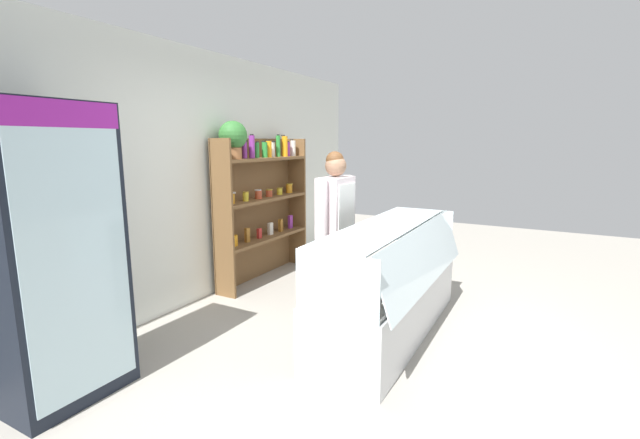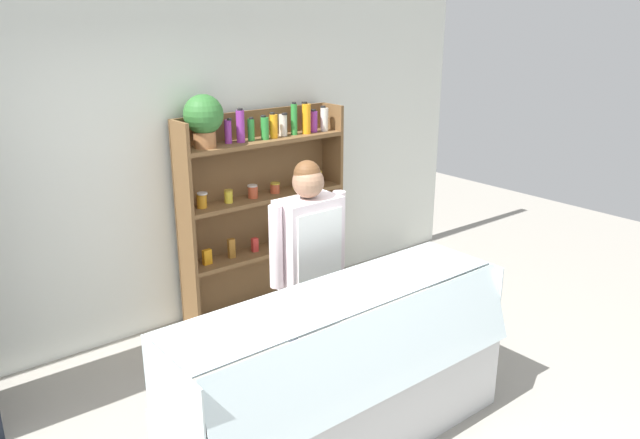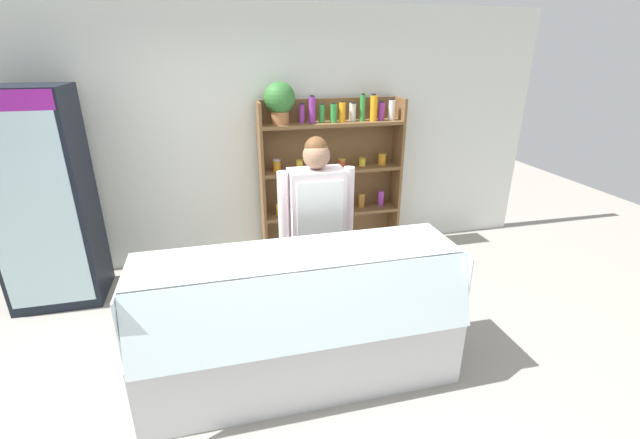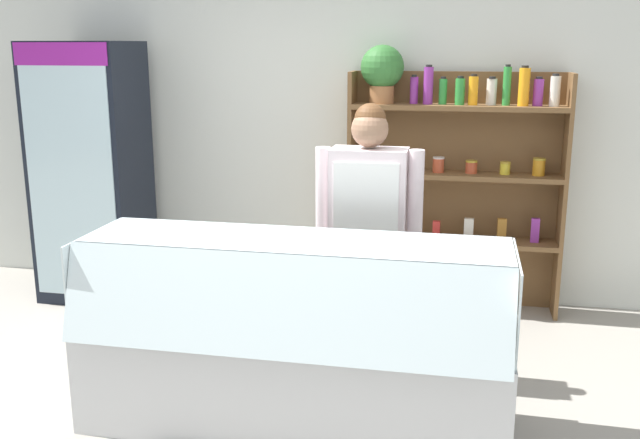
# 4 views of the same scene
# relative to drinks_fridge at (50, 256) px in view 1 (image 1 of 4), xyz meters

# --- Properties ---
(ground_plane) EXTENTS (12.00, 12.00, 0.00)m
(ground_plane) POSITION_rel_drinks_fridge_xyz_m (1.88, -1.68, -0.99)
(ground_plane) COLOR gray
(back_wall) EXTENTS (6.80, 0.10, 2.70)m
(back_wall) POSITION_rel_drinks_fridge_xyz_m (1.88, 0.54, 0.36)
(back_wall) COLOR silver
(back_wall) RESTS_ON ground
(drinks_fridge) EXTENTS (0.77, 0.62, 1.99)m
(drinks_fridge) POSITION_rel_drinks_fridge_xyz_m (0.00, 0.00, 0.00)
(drinks_fridge) COLOR black
(drinks_fridge) RESTS_ON ground
(shelving_unit) EXTENTS (1.57, 0.32, 1.96)m
(shelving_unit) POSITION_rel_drinks_fridge_xyz_m (2.68, 0.32, 0.15)
(shelving_unit) COLOR brown
(shelving_unit) RESTS_ON ground
(deli_display_case) EXTENTS (2.20, 0.73, 1.01)m
(deli_display_case) POSITION_rel_drinks_fridge_xyz_m (2.01, -1.66, -0.68)
(deli_display_case) COLOR silver
(deli_display_case) RESTS_ON ground
(shop_clerk) EXTENTS (0.63, 0.25, 1.64)m
(shop_clerk) POSITION_rel_drinks_fridge_xyz_m (2.30, -0.96, -0.02)
(shop_clerk) COLOR #383D51
(shop_clerk) RESTS_ON ground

